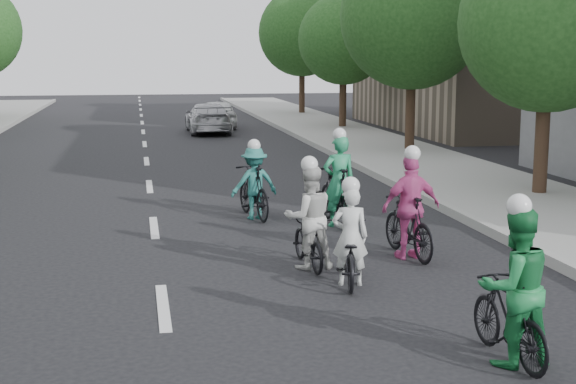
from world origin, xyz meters
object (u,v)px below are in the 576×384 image
object	(u,v)px
cyclist_4	(513,299)
cyclist_5	(349,249)
cyclist_2	(338,191)
cyclist_3	(254,187)
follow_car_trail	(217,114)
cyclist_0	(309,228)
cyclist_1	(410,217)
follow_car_lead	(208,118)

from	to	relation	value
cyclist_4	cyclist_5	xyz separation A→B (m)	(-0.92, 3.27, -0.19)
cyclist_2	cyclist_3	size ratio (longest dim) A/B	1.05
follow_car_trail	cyclist_2	bearing A→B (deg)	89.73
cyclist_3	cyclist_5	xyz separation A→B (m)	(0.65, -4.91, -0.12)
cyclist_5	cyclist_3	bearing A→B (deg)	-70.94
cyclist_0	cyclist_3	distance (m)	3.95
cyclist_1	cyclist_2	world-z (taller)	cyclist_2
cyclist_5	follow_car_lead	distance (m)	23.38
cyclist_0	follow_car_lead	distance (m)	22.42
cyclist_0	follow_car_lead	xyz separation A→B (m)	(0.45, 22.41, 0.01)
cyclist_0	cyclist_4	size ratio (longest dim) A/B	0.95
cyclist_4	follow_car_lead	world-z (taller)	cyclist_4
cyclist_0	cyclist_3	xyz separation A→B (m)	(-0.27, 3.94, 0.00)
cyclist_4	follow_car_lead	xyz separation A→B (m)	(-0.85, 26.65, -0.06)
cyclist_1	cyclist_4	bearing A→B (deg)	77.03
cyclist_0	cyclist_3	bearing A→B (deg)	-89.58
cyclist_1	cyclist_2	size ratio (longest dim) A/B	0.95
cyclist_2	cyclist_5	xyz separation A→B (m)	(-0.84, -3.95, -0.16)
cyclist_5	follow_car_trail	distance (m)	25.94
cyclist_3	follow_car_lead	bearing A→B (deg)	-102.47
cyclist_4	follow_car_trail	size ratio (longest dim) A/B	0.49
cyclist_1	follow_car_lead	size ratio (longest dim) A/B	0.42
cyclist_1	cyclist_4	distance (m)	4.56
cyclist_5	cyclist_4	bearing A→B (deg)	117.15
cyclist_4	follow_car_trail	bearing A→B (deg)	-93.78
cyclist_2	follow_car_trail	world-z (taller)	cyclist_2
cyclist_0	cyclist_5	xyz separation A→B (m)	(0.38, -0.97, -0.12)
cyclist_3	cyclist_4	xyz separation A→B (m)	(1.57, -8.18, 0.07)
cyclist_0	cyclist_4	distance (m)	4.43
cyclist_1	follow_car_lead	xyz separation A→B (m)	(-1.29, 22.11, -0.04)
cyclist_0	follow_car_lead	bearing A→B (deg)	-94.69
cyclist_4	cyclist_5	size ratio (longest dim) A/B	1.08
follow_car_lead	cyclist_1	bearing A→B (deg)	93.09
cyclist_1	cyclist_2	bearing A→B (deg)	-86.46
cyclist_2	follow_car_trail	size ratio (longest dim) A/B	0.52
cyclist_5	follow_car_trail	size ratio (longest dim) A/B	0.46
cyclist_3	cyclist_2	bearing A→B (deg)	136.91
cyclist_0	cyclist_4	bearing A→B (deg)	103.44
cyclist_0	follow_car_trail	world-z (taller)	cyclist_0
cyclist_3	cyclist_4	bearing A→B (deg)	90.62
cyclist_0	cyclist_1	size ratio (longest dim) A/B	0.95
follow_car_lead	follow_car_trail	bearing A→B (deg)	-104.66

